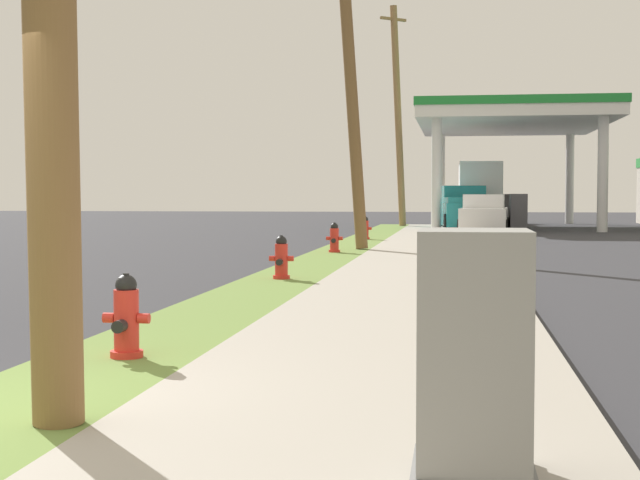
{
  "coord_description": "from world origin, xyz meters",
  "views": [
    {
      "loc": [
        3.65,
        -5.45,
        1.55
      ],
      "look_at": [
        1.35,
        10.18,
        0.79
      ],
      "focal_mm": 52.22,
      "sensor_mm": 36.0,
      "label": 1
    }
  ],
  "objects_px": {
    "utility_pole_background": "(398,115)",
    "truck_teal_on_apron": "(465,209)",
    "fire_hydrant_nearest": "(126,321)",
    "utility_pole_midground": "(350,68)",
    "fire_hydrant_fourth": "(365,229)",
    "truck_tan_at_far_bay": "(477,207)",
    "utility_cabinet": "(474,364)",
    "truck_silver_at_forecourt": "(479,196)",
    "car_white_by_near_pump": "(484,215)",
    "fire_hydrant_third": "(334,239)",
    "fire_hydrant_second": "(281,260)"
  },
  "relations": [
    {
      "from": "utility_pole_background",
      "to": "truck_teal_on_apron",
      "type": "relative_size",
      "value": 1.82
    },
    {
      "from": "utility_pole_background",
      "to": "fire_hydrant_nearest",
      "type": "bearing_deg",
      "value": -90.3
    },
    {
      "from": "utility_pole_midground",
      "to": "fire_hydrant_fourth",
      "type": "bearing_deg",
      "value": 90.98
    },
    {
      "from": "fire_hydrant_fourth",
      "to": "truck_tan_at_far_bay",
      "type": "distance_m",
      "value": 19.77
    },
    {
      "from": "fire_hydrant_fourth",
      "to": "utility_cabinet",
      "type": "xyz_separation_m",
      "value": [
        3.01,
        -25.3,
        0.26
      ]
    },
    {
      "from": "utility_pole_background",
      "to": "truck_silver_at_forecourt",
      "type": "xyz_separation_m",
      "value": [
        3.8,
        2.82,
        -3.77
      ]
    },
    {
      "from": "fire_hydrant_fourth",
      "to": "truck_tan_at_far_bay",
      "type": "relative_size",
      "value": 0.14
    },
    {
      "from": "utility_pole_background",
      "to": "utility_pole_midground",
      "type": "bearing_deg",
      "value": -90.43
    },
    {
      "from": "car_white_by_near_pump",
      "to": "fire_hydrant_fourth",
      "type": "bearing_deg",
      "value": -114.81
    },
    {
      "from": "utility_pole_midground",
      "to": "truck_teal_on_apron",
      "type": "height_order",
      "value": "utility_pole_midground"
    },
    {
      "from": "fire_hydrant_third",
      "to": "utility_pole_background",
      "type": "distance_m",
      "value": 20.71
    },
    {
      "from": "fire_hydrant_fourth",
      "to": "truck_silver_at_forecourt",
      "type": "relative_size",
      "value": 0.12
    },
    {
      "from": "fire_hydrant_third",
      "to": "utility_pole_background",
      "type": "height_order",
      "value": "utility_pole_background"
    },
    {
      "from": "fire_hydrant_third",
      "to": "truck_silver_at_forecourt",
      "type": "bearing_deg",
      "value": 79.83
    },
    {
      "from": "fire_hydrant_fourth",
      "to": "utility_pole_background",
      "type": "distance_m",
      "value": 14.02
    },
    {
      "from": "fire_hydrant_fourth",
      "to": "truck_teal_on_apron",
      "type": "bearing_deg",
      "value": 74.44
    },
    {
      "from": "fire_hydrant_third",
      "to": "utility_cabinet",
      "type": "bearing_deg",
      "value": -80.39
    },
    {
      "from": "truck_tan_at_far_bay",
      "to": "car_white_by_near_pump",
      "type": "bearing_deg",
      "value": -89.68
    },
    {
      "from": "utility_pole_background",
      "to": "car_white_by_near_pump",
      "type": "distance_m",
      "value": 7.38
    },
    {
      "from": "truck_silver_at_forecourt",
      "to": "fire_hydrant_nearest",
      "type": "bearing_deg",
      "value": -95.96
    },
    {
      "from": "fire_hydrant_second",
      "to": "truck_tan_at_far_bay",
      "type": "distance_m",
      "value": 34.02
    },
    {
      "from": "fire_hydrant_second",
      "to": "truck_silver_at_forecourt",
      "type": "height_order",
      "value": "truck_silver_at_forecourt"
    },
    {
      "from": "truck_tan_at_far_bay",
      "to": "fire_hydrant_fourth",
      "type": "bearing_deg",
      "value": -101.68
    },
    {
      "from": "fire_hydrant_third",
      "to": "truck_silver_at_forecourt",
      "type": "distance_m",
      "value": 23.34
    },
    {
      "from": "truck_silver_at_forecourt",
      "to": "car_white_by_near_pump",
      "type": "bearing_deg",
      "value": -89.7
    },
    {
      "from": "fire_hydrant_fourth",
      "to": "utility_pole_background",
      "type": "height_order",
      "value": "utility_pole_background"
    },
    {
      "from": "utility_cabinet",
      "to": "truck_tan_at_far_bay",
      "type": "relative_size",
      "value": 0.23
    },
    {
      "from": "fire_hydrant_fourth",
      "to": "utility_pole_midground",
      "type": "height_order",
      "value": "utility_pole_midground"
    },
    {
      "from": "utility_cabinet",
      "to": "truck_silver_at_forecourt",
      "type": "height_order",
      "value": "truck_silver_at_forecourt"
    },
    {
      "from": "fire_hydrant_fourth",
      "to": "truck_silver_at_forecourt",
      "type": "distance_m",
      "value": 16.52
    },
    {
      "from": "truck_teal_on_apron",
      "to": "fire_hydrant_third",
      "type": "bearing_deg",
      "value": -100.23
    },
    {
      "from": "truck_silver_at_forecourt",
      "to": "utility_pole_midground",
      "type": "bearing_deg",
      "value": -100.49
    },
    {
      "from": "car_white_by_near_pump",
      "to": "utility_cabinet",
      "type": "bearing_deg",
      "value": -91.77
    },
    {
      "from": "utility_pole_background",
      "to": "car_white_by_near_pump",
      "type": "bearing_deg",
      "value": -48.85
    },
    {
      "from": "car_white_by_near_pump",
      "to": "truck_silver_at_forecourt",
      "type": "relative_size",
      "value": 0.72
    },
    {
      "from": "utility_pole_midground",
      "to": "utility_pole_background",
      "type": "bearing_deg",
      "value": 89.57
    },
    {
      "from": "fire_hydrant_nearest",
      "to": "utility_cabinet",
      "type": "bearing_deg",
      "value": -46.47
    },
    {
      "from": "fire_hydrant_third",
      "to": "fire_hydrant_fourth",
      "type": "relative_size",
      "value": 1.0
    },
    {
      "from": "fire_hydrant_nearest",
      "to": "utility_cabinet",
      "type": "height_order",
      "value": "utility_cabinet"
    },
    {
      "from": "fire_hydrant_nearest",
      "to": "fire_hydrant_third",
      "type": "height_order",
      "value": "same"
    },
    {
      "from": "utility_pole_background",
      "to": "utility_cabinet",
      "type": "bearing_deg",
      "value": -85.87
    },
    {
      "from": "utility_cabinet",
      "to": "truck_tan_at_far_bay",
      "type": "distance_m",
      "value": 44.66
    },
    {
      "from": "fire_hydrant_nearest",
      "to": "truck_tan_at_far_bay",
      "type": "xyz_separation_m",
      "value": [
        3.96,
        41.53,
        0.47
      ]
    },
    {
      "from": "utility_pole_background",
      "to": "truck_tan_at_far_bay",
      "type": "relative_size",
      "value": 1.85
    },
    {
      "from": "utility_cabinet",
      "to": "truck_silver_at_forecourt",
      "type": "distance_m",
      "value": 41.3
    },
    {
      "from": "fire_hydrant_nearest",
      "to": "truck_tan_at_far_bay",
      "type": "height_order",
      "value": "truck_tan_at_far_bay"
    },
    {
      "from": "fire_hydrant_third",
      "to": "truck_silver_at_forecourt",
      "type": "xyz_separation_m",
      "value": [
        4.12,
        22.95,
        1.04
      ]
    },
    {
      "from": "utility_cabinet",
      "to": "truck_silver_at_forecourt",
      "type": "bearing_deg",
      "value": 88.59
    },
    {
      "from": "fire_hydrant_fourth",
      "to": "truck_tan_at_far_bay",
      "type": "height_order",
      "value": "truck_tan_at_far_bay"
    },
    {
      "from": "fire_hydrant_third",
      "to": "fire_hydrant_fourth",
      "type": "xyz_separation_m",
      "value": [
        0.1,
        6.97,
        0.0
      ]
    }
  ]
}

